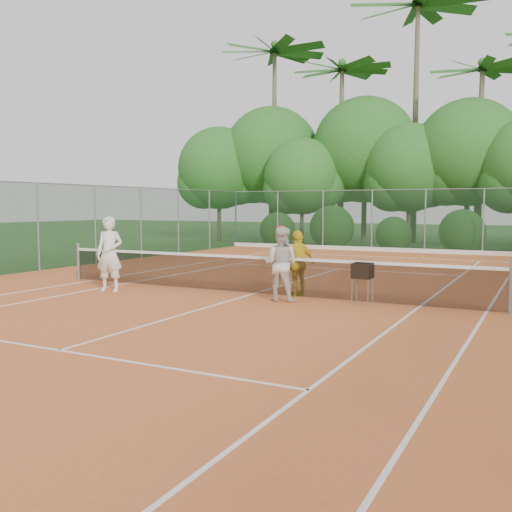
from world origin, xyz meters
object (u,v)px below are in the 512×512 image
(player_yellow, at_px, (298,263))
(player_white, at_px, (110,254))
(ball_hopper, at_px, (363,272))
(player_center_grp, at_px, (281,264))

(player_yellow, bearing_deg, player_white, -44.35)
(player_white, bearing_deg, player_yellow, 2.02)
(player_white, relative_size, ball_hopper, 2.08)
(player_center_grp, height_order, ball_hopper, player_center_grp)
(player_white, height_order, player_yellow, player_white)
(player_yellow, xyz_separation_m, ball_hopper, (1.74, -0.40, -0.07))
(player_yellow, bearing_deg, ball_hopper, 104.66)
(player_white, height_order, ball_hopper, player_white)
(player_white, distance_m, player_yellow, 4.90)
(player_center_grp, bearing_deg, player_yellow, 83.71)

